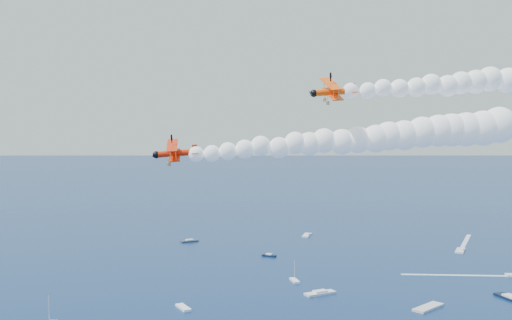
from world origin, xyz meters
The scene contains 6 objects.
biplane_lead centered at (19.37, 19.34, 61.92)m, with size 7.49×8.40×5.06m, color #FF4C05, non-canonical shape.
biplane_trail centered at (-0.01, 3.27, 52.22)m, with size 7.12×7.99×4.81m, color red, non-canonical shape.
smoke_trail_lead centered at (40.74, 36.97, 64.01)m, with size 44.04×37.36×10.11m, color white, non-canonical shape.
smoke_trail_trail centered at (21.77, 20.39, 54.31)m, with size 44.76×36.46×10.11m, color white, non-canonical shape.
spectator_boats centered at (0.16, 116.79, 0.35)m, with size 234.46×177.81×0.70m.
boat_wakes centered at (8.00, 154.99, 0.03)m, with size 73.01×185.99×0.04m.
Camera 1 is at (65.08, -73.70, 57.65)m, focal length 44.88 mm.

